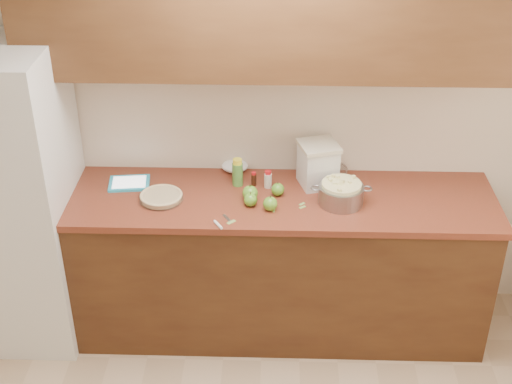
{
  "coord_description": "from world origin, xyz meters",
  "views": [
    {
      "loc": [
        0.07,
        -1.97,
        3.0
      ],
      "look_at": [
        -0.04,
        1.43,
        0.98
      ],
      "focal_mm": 50.0,
      "sensor_mm": 36.0,
      "label": 1
    }
  ],
  "objects_px": {
    "pie": "(161,197)",
    "flour_canister": "(318,164)",
    "colander": "(341,193)",
    "tablet": "(129,183)"
  },
  "relations": [
    {
      "from": "colander",
      "to": "flour_canister",
      "type": "distance_m",
      "value": 0.25
    },
    {
      "from": "pie",
      "to": "flour_canister",
      "type": "xyz_separation_m",
      "value": [
        0.88,
        0.21,
        0.11
      ]
    },
    {
      "from": "colander",
      "to": "pie",
      "type": "bearing_deg",
      "value": -179.86
    },
    {
      "from": "pie",
      "to": "colander",
      "type": "bearing_deg",
      "value": 0.14
    },
    {
      "from": "colander",
      "to": "tablet",
      "type": "xyz_separation_m",
      "value": [
        -1.21,
        0.17,
        -0.05
      ]
    },
    {
      "from": "pie",
      "to": "tablet",
      "type": "distance_m",
      "value": 0.27
    },
    {
      "from": "tablet",
      "to": "flour_canister",
      "type": "bearing_deg",
      "value": -4.55
    },
    {
      "from": "flour_canister",
      "to": "tablet",
      "type": "xyz_separation_m",
      "value": [
        -1.09,
        -0.04,
        -0.12
      ]
    },
    {
      "from": "pie",
      "to": "colander",
      "type": "relative_size",
      "value": 0.72
    },
    {
      "from": "flour_canister",
      "to": "tablet",
      "type": "bearing_deg",
      "value": -177.91
    }
  ]
}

